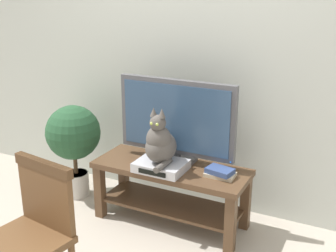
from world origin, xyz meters
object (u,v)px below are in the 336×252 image
at_px(tv_stand, 171,183).
at_px(potted_plant, 73,137).
at_px(book_stack, 220,173).
at_px(tv, 176,120).
at_px(wooden_chair, 32,227).
at_px(cat, 160,143).
at_px(media_box, 161,166).

relative_size(tv_stand, potted_plant, 1.45).
bearing_deg(tv_stand, book_stack, -1.35).
distance_m(tv, wooden_chair, 1.32).
distance_m(tv, cat, 0.24).
relative_size(tv_stand, tv, 1.28).
relative_size(tv_stand, cat, 2.81).
relative_size(cat, potted_plant, 0.51).
xyz_separation_m(tv_stand, tv, (0.00, 0.09, 0.49)).
bearing_deg(wooden_chair, book_stack, 58.97).
height_order(tv, book_stack, tv).
height_order(book_stack, potted_plant, potted_plant).
bearing_deg(cat, wooden_chair, -104.11).
relative_size(wooden_chair, book_stack, 4.09).
xyz_separation_m(tv, cat, (-0.03, -0.20, -0.12)).
height_order(tv, potted_plant, tv).
distance_m(tv_stand, media_box, 0.21).
bearing_deg(cat, tv_stand, 74.61).
relative_size(cat, book_stack, 1.99).
height_order(tv, media_box, tv).
relative_size(tv_stand, wooden_chair, 1.37).
bearing_deg(wooden_chair, cat, 75.89).
distance_m(book_stack, potted_plant, 1.35).
bearing_deg(cat, tv, 81.15).
distance_m(media_box, potted_plant, 0.93).
relative_size(tv_stand, media_box, 3.27).
relative_size(media_box, cat, 0.86).
bearing_deg(potted_plant, wooden_chair, -61.18).
xyz_separation_m(media_box, potted_plant, (-0.92, 0.13, 0.03)).
height_order(tv_stand, book_stack, book_stack).
distance_m(cat, potted_plant, 0.94).
xyz_separation_m(tv, media_box, (-0.03, -0.19, -0.31)).
bearing_deg(tv, potted_plant, -176.57).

